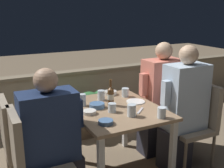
# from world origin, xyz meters

# --- Properties ---
(parapet_wall) EXTENTS (9.00, 0.18, 0.74)m
(parapet_wall) POSITION_xyz_m (0.00, 1.59, 0.37)
(parapet_wall) COLOR gray
(parapet_wall) RESTS_ON ground_plane
(dining_table) EXTENTS (0.82, 1.00, 0.70)m
(dining_table) POSITION_xyz_m (0.00, 0.00, 0.61)
(dining_table) COLOR #937556
(dining_table) RESTS_ON ground_plane
(planter_hedge) EXTENTS (0.70, 0.47, 0.56)m
(planter_hedge) POSITION_xyz_m (0.15, 1.00, 0.32)
(planter_hedge) COLOR brown
(planter_hedge) RESTS_ON ground_plane
(chair_left_near) EXTENTS (0.44, 0.43, 0.88)m
(chair_left_near) POSITION_xyz_m (-0.87, -0.19, 0.52)
(chair_left_near) COLOR gray
(chair_left_near) RESTS_ON ground_plane
(person_navy_jumper) EXTENTS (0.51, 0.26, 1.20)m
(person_navy_jumper) POSITION_xyz_m (-0.67, -0.19, 0.60)
(person_navy_jumper) COLOR #282833
(person_navy_jumper) RESTS_ON ground_plane
(chair_left_far) EXTENTS (0.44, 0.43, 0.88)m
(chair_left_far) POSITION_xyz_m (-0.90, 0.16, 0.52)
(chair_left_far) COLOR gray
(chair_left_far) RESTS_ON ground_plane
(chair_right_near) EXTENTS (0.44, 0.43, 0.88)m
(chair_right_near) POSITION_xyz_m (0.86, -0.20, 0.52)
(chair_right_near) COLOR gray
(chair_right_near) RESTS_ON ground_plane
(person_blue_shirt) EXTENTS (0.49, 0.26, 1.30)m
(person_blue_shirt) POSITION_xyz_m (0.66, -0.20, 0.65)
(person_blue_shirt) COLOR #282833
(person_blue_shirt) RESTS_ON ground_plane
(chair_right_far) EXTENTS (0.44, 0.43, 0.88)m
(chair_right_far) POSITION_xyz_m (0.85, 0.18, 0.52)
(chair_right_far) COLOR gray
(chair_right_far) RESTS_ON ground_plane
(person_coral_top) EXTENTS (0.49, 0.26, 1.28)m
(person_coral_top) POSITION_xyz_m (0.65, 0.18, 0.64)
(person_coral_top) COLOR #282833
(person_coral_top) RESTS_ON ground_plane
(beer_bottle) EXTENTS (0.06, 0.06, 0.26)m
(beer_bottle) POSITION_xyz_m (-0.01, 0.08, 0.80)
(beer_bottle) COLOR brown
(beer_bottle) RESTS_ON dining_table
(plate_0) EXTENTS (0.19, 0.19, 0.01)m
(plate_0) POSITION_xyz_m (0.26, 0.06, 0.71)
(plate_0) COLOR white
(plate_0) RESTS_ON dining_table
(bowl_0) EXTENTS (0.13, 0.13, 0.03)m
(bowl_0) POSITION_xyz_m (-0.29, -0.03, 0.72)
(bowl_0) COLOR silver
(bowl_0) RESTS_ON dining_table
(bowl_1) EXTENTS (0.13, 0.13, 0.04)m
(bowl_1) POSITION_xyz_m (-0.25, -0.31, 0.72)
(bowl_1) COLOR #4C709E
(bowl_1) RESTS_ON dining_table
(bowl_2) EXTENTS (0.14, 0.14, 0.04)m
(bowl_2) POSITION_xyz_m (0.14, 0.40, 0.73)
(bowl_2) COLOR beige
(bowl_2) RESTS_ON dining_table
(bowl_3) EXTENTS (0.15, 0.15, 0.05)m
(bowl_3) POSITION_xyz_m (-0.16, 0.08, 0.73)
(bowl_3) COLOR #4C709E
(bowl_3) RESTS_ON dining_table
(glass_cup_0) EXTENTS (0.08, 0.08, 0.09)m
(glass_cup_0) POSITION_xyz_m (0.26, 0.26, 0.75)
(glass_cup_0) COLOR silver
(glass_cup_0) RESTS_ON dining_table
(glass_cup_1) EXTENTS (0.08, 0.08, 0.08)m
(glass_cup_1) POSITION_xyz_m (-0.08, -0.09, 0.75)
(glass_cup_1) COLOR silver
(glass_cup_1) RESTS_ON dining_table
(glass_cup_2) EXTENTS (0.08, 0.08, 0.11)m
(glass_cup_2) POSITION_xyz_m (0.03, -0.26, 0.76)
(glass_cup_2) COLOR silver
(glass_cup_2) RESTS_ON dining_table
(glass_cup_3) EXTENTS (0.07, 0.07, 0.10)m
(glass_cup_3) POSITION_xyz_m (0.24, -0.41, 0.75)
(glass_cup_3) COLOR silver
(glass_cup_3) RESTS_ON dining_table
(glass_cup_4) EXTENTS (0.07, 0.07, 0.12)m
(glass_cup_4) POSITION_xyz_m (-0.26, 0.20, 0.76)
(glass_cup_4) COLOR silver
(glass_cup_4) RESTS_ON dining_table
(glass_cup_5) EXTENTS (0.08, 0.08, 0.10)m
(glass_cup_5) POSITION_xyz_m (-0.02, 0.28, 0.76)
(glass_cup_5) COLOR silver
(glass_cup_5) RESTS_ON dining_table
(fork_0) EXTENTS (0.14, 0.13, 0.01)m
(fork_0) POSITION_xyz_m (0.16, -0.19, 0.71)
(fork_0) COLOR silver
(fork_0) RESTS_ON dining_table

